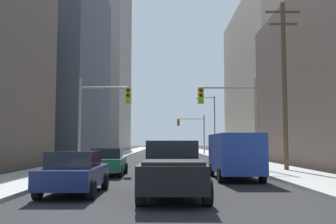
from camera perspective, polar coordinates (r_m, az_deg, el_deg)
The scene contains 15 objects.
sidewalk_left at distance 54.07m, azimuth -7.70°, elevation -6.47°, with size 3.72×160.00×0.15m, color #9E9E99.
sidewalk_right at distance 54.11m, azimuth 7.22°, elevation -6.47°, with size 3.72×160.00×0.15m, color #9E9E99.
pickup_truck_black at distance 12.84m, azimuth 0.71°, elevation -8.68°, with size 2.20×5.44×1.90m.
cargo_van_blue at distance 19.16m, azimuth 10.09°, elevation -6.22°, with size 2.16×5.22×2.26m.
sedan_navy at distance 13.91m, azimuth -14.02°, elevation -8.91°, with size 1.95×4.20×1.52m.
sedan_green at distance 21.28m, azimuth -9.19°, elevation -7.46°, with size 1.95×4.26×1.52m.
sedan_maroon at distance 30.48m, azimuth 0.01°, elevation -6.65°, with size 1.95×4.21×1.52m.
traffic_signal_near_left at distance 24.62m, azimuth -10.02°, elevation 0.52°, with size 3.41×0.44×6.00m.
traffic_signal_near_right at distance 24.65m, azimuth 9.52°, elevation 0.56°, with size 3.86×0.44×6.00m.
traffic_signal_far_right at distance 56.79m, azimuth 3.72°, elevation -2.39°, with size 4.18×0.44×6.00m.
utility_pole_right at distance 24.83m, azimuth 17.30°, elevation 4.46°, with size 2.20×0.28×10.79m.
street_lamp_right at distance 45.70m, azimuth 6.67°, elevation -1.24°, with size 2.29×0.32×7.50m.
building_left_mid_office at distance 55.24m, azimuth -21.86°, elevation 6.59°, with size 21.90×22.09×24.57m, color #4C515B.
building_left_far_tower at distance 98.49m, azimuth -11.28°, elevation 7.80°, with size 16.86×27.55×45.80m, color gray.
building_right_mid_block at distance 53.93m, azimuth 22.33°, elevation 4.42°, with size 22.08×24.18×20.03m, color #B7A893.
Camera 1 is at (-0.18, -3.61, 1.84)m, focal length 40.04 mm.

